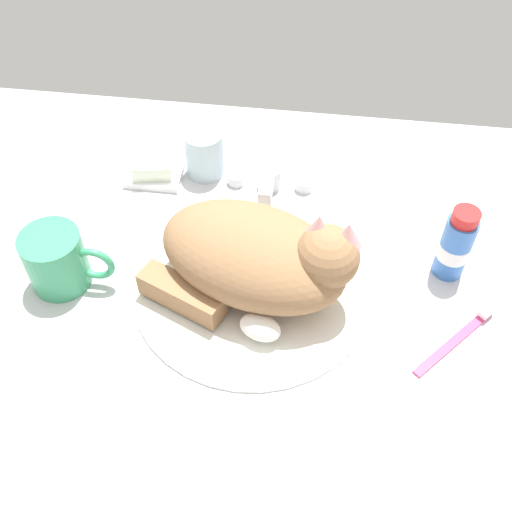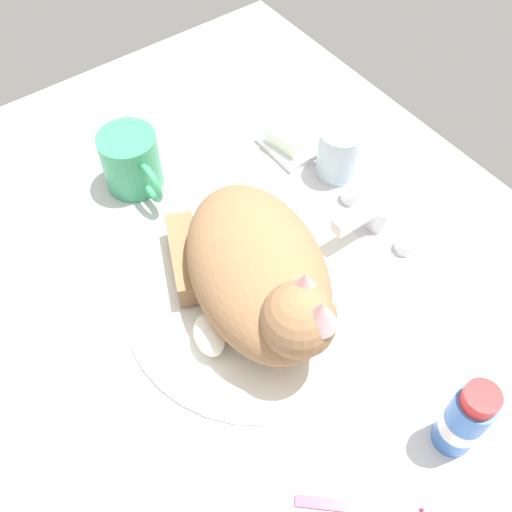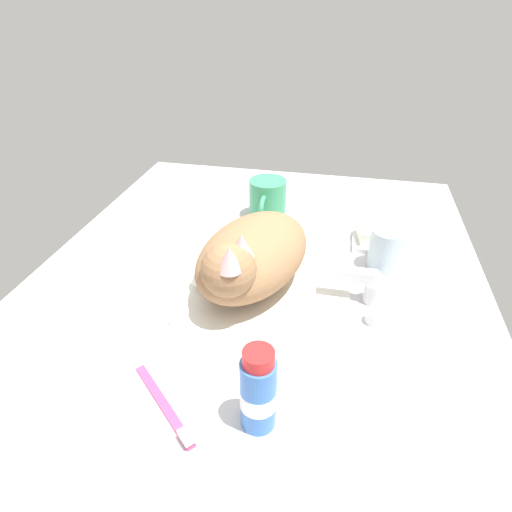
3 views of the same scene
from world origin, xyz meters
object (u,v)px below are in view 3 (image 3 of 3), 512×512
Objects in this scene: rinse_cup at (386,249)px; soap_bar at (369,233)px; toothbrush at (167,408)px; coffee_mug at (267,199)px; cat at (249,256)px; toothpaste_bottle at (258,392)px; faucet at (367,288)px.

rinse_cup is 1.30× the size of soap_bar.
coffee_mug is at bearing 177.19° from toothbrush.
toothbrush is (54.79, -2.68, -3.91)cm from coffee_mug.
cat is 4.98× the size of soap_bar.
toothbrush is at bearing -10.02° from cat.
cat reaches higher than soap_bar.
toothpaste_bottle reaches higher than soap_bar.
faucet is 1.75× the size of rinse_cup.
faucet reaches higher than toothbrush.
coffee_mug is 54.76cm from toothpaste_bottle.
faucet is 34.67cm from coffee_mug.
faucet is at bearing 138.64° from toothbrush.
faucet is at bearing 154.41° from toothpaste_bottle.
rinse_cup is 48.25cm from toothbrush.
toothpaste_bottle is at bearing -25.59° from faucet.
cat is at bearing -86.75° from faucet.
cat reaches higher than faucet.
rinse_cup is at bearing 18.43° from soap_bar.
coffee_mug reaches higher than faucet.
faucet is at bearing 39.62° from coffee_mug.
coffee_mug is at bearing -175.71° from cat.
rinse_cup is (-12.14, 23.27, -2.95)cm from cat.
toothpaste_bottle is at bearing 9.44° from coffee_mug.
cat is at bearing -45.48° from soap_bar.
coffee_mug is 23.96cm from soap_bar.
toothpaste_bottle is (38.34, -16.37, 1.54)cm from rinse_cup.
coffee_mug is at bearing -140.38° from faucet.
toothpaste_bottle reaches higher than rinse_cup.
toothpaste_bottle is 0.98× the size of toothbrush.
soap_bar is 0.51× the size of toothpaste_bottle.
cat is 2.51× the size of toothbrush.
rinse_cup is 0.65× the size of toothbrush.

